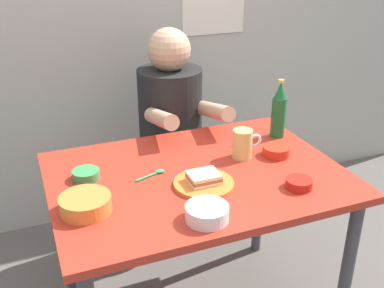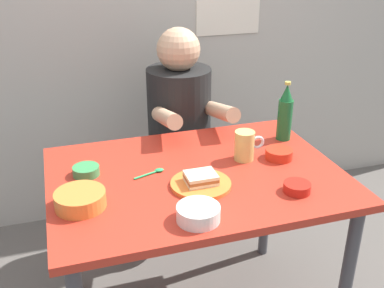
# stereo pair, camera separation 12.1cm
# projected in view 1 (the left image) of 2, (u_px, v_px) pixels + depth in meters

# --- Properties ---
(dining_table) EXTENTS (1.10, 0.80, 0.74)m
(dining_table) POSITION_uv_depth(u_px,v_px,m) (197.00, 194.00, 1.77)
(dining_table) COLOR #B72D1E
(dining_table) RESTS_ON ground
(stool) EXTENTS (0.34, 0.34, 0.45)m
(stool) POSITION_uv_depth(u_px,v_px,m) (172.00, 181.00, 2.47)
(stool) COLOR #4C4C51
(stool) RESTS_ON ground
(person_seated) EXTENTS (0.33, 0.56, 0.72)m
(person_seated) POSITION_uv_depth(u_px,v_px,m) (171.00, 110.00, 2.28)
(person_seated) COLOR black
(person_seated) RESTS_ON stool
(plate_orange) EXTENTS (0.22, 0.22, 0.01)m
(plate_orange) POSITION_uv_depth(u_px,v_px,m) (204.00, 184.00, 1.64)
(plate_orange) COLOR orange
(plate_orange) RESTS_ON dining_table
(sandwich) EXTENTS (0.11, 0.09, 0.04)m
(sandwich) POSITION_uv_depth(u_px,v_px,m) (204.00, 178.00, 1.63)
(sandwich) COLOR beige
(sandwich) RESTS_ON plate_orange
(beer_mug) EXTENTS (0.13, 0.08, 0.12)m
(beer_mug) POSITION_uv_depth(u_px,v_px,m) (243.00, 144.00, 1.83)
(beer_mug) COLOR #D1BC66
(beer_mug) RESTS_ON dining_table
(beer_bottle) EXTENTS (0.06, 0.06, 0.26)m
(beer_bottle) POSITION_uv_depth(u_px,v_px,m) (279.00, 111.00, 2.00)
(beer_bottle) COLOR #19602D
(beer_bottle) RESTS_ON dining_table
(sauce_bowl_chili) EXTENTS (0.11, 0.11, 0.04)m
(sauce_bowl_chili) POSITION_uv_depth(u_px,v_px,m) (276.00, 151.00, 1.86)
(sauce_bowl_chili) COLOR red
(sauce_bowl_chili) RESTS_ON dining_table
(sambal_bowl_red) EXTENTS (0.10, 0.10, 0.03)m
(sambal_bowl_red) POSITION_uv_depth(u_px,v_px,m) (299.00, 183.00, 1.62)
(sambal_bowl_red) COLOR #B21E14
(sambal_bowl_red) RESTS_ON dining_table
(soup_bowl_orange) EXTENTS (0.17, 0.17, 0.05)m
(soup_bowl_orange) POSITION_uv_depth(u_px,v_px,m) (85.00, 203.00, 1.48)
(soup_bowl_orange) COLOR orange
(soup_bowl_orange) RESTS_ON dining_table
(dip_bowl_green) EXTENTS (0.10, 0.10, 0.03)m
(dip_bowl_green) POSITION_uv_depth(u_px,v_px,m) (86.00, 174.00, 1.68)
(dip_bowl_green) COLOR #388C4C
(dip_bowl_green) RESTS_ON dining_table
(rice_bowl_white) EXTENTS (0.14, 0.14, 0.05)m
(rice_bowl_white) POSITION_uv_depth(u_px,v_px,m) (207.00, 212.00, 1.44)
(rice_bowl_white) COLOR silver
(rice_bowl_white) RESTS_ON dining_table
(spoon) EXTENTS (0.12, 0.05, 0.01)m
(spoon) POSITION_uv_depth(u_px,v_px,m) (155.00, 173.00, 1.72)
(spoon) COLOR #26A559
(spoon) RESTS_ON dining_table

